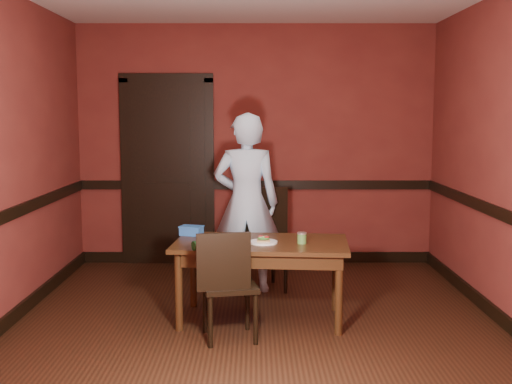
{
  "coord_description": "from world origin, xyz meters",
  "views": [
    {
      "loc": [
        -0.01,
        -5.01,
        1.71
      ],
      "look_at": [
        0.0,
        0.35,
        1.05
      ],
      "focal_mm": 45.0,
      "sensor_mm": 36.0,
      "label": 1
    }
  ],
  "objects_px": {
    "chair_far": "(260,240)",
    "person": "(246,203)",
    "chair_near": "(230,284)",
    "sandwich_plate": "(263,241)",
    "dining_table": "(261,281)",
    "sauce_jar": "(302,238)",
    "food_tub": "(191,230)",
    "cheese_saucer": "(206,238)"
  },
  "relations": [
    {
      "from": "chair_near",
      "to": "sauce_jar",
      "type": "relative_size",
      "value": 9.32
    },
    {
      "from": "chair_near",
      "to": "cheese_saucer",
      "type": "xyz_separation_m",
      "value": [
        -0.21,
        0.48,
        0.26
      ]
    },
    {
      "from": "chair_far",
      "to": "sandwich_plate",
      "type": "xyz_separation_m",
      "value": [
        0.02,
        -0.99,
        0.19
      ]
    },
    {
      "from": "chair_near",
      "to": "cheese_saucer",
      "type": "distance_m",
      "value": 0.58
    },
    {
      "from": "chair_far",
      "to": "person",
      "type": "distance_m",
      "value": 0.39
    },
    {
      "from": "chair_far",
      "to": "person",
      "type": "xyz_separation_m",
      "value": [
        -0.13,
        -0.02,
        0.37
      ]
    },
    {
      "from": "cheese_saucer",
      "to": "food_tub",
      "type": "xyz_separation_m",
      "value": [
        -0.15,
        0.25,
        0.02
      ]
    },
    {
      "from": "person",
      "to": "chair_near",
      "type": "bearing_deg",
      "value": 87.45
    },
    {
      "from": "food_tub",
      "to": "sauce_jar",
      "type": "bearing_deg",
      "value": -3.9
    },
    {
      "from": "chair_far",
      "to": "sauce_jar",
      "type": "distance_m",
      "value": 1.09
    },
    {
      "from": "food_tub",
      "to": "dining_table",
      "type": "bearing_deg",
      "value": -7.55
    },
    {
      "from": "sauce_jar",
      "to": "dining_table",
      "type": "bearing_deg",
      "value": 165.78
    },
    {
      "from": "sauce_jar",
      "to": "person",
      "type": "bearing_deg",
      "value": 115.03
    },
    {
      "from": "chair_near",
      "to": "food_tub",
      "type": "relative_size",
      "value": 3.85
    },
    {
      "from": "chair_near",
      "to": "person",
      "type": "height_order",
      "value": "person"
    },
    {
      "from": "chair_near",
      "to": "person",
      "type": "bearing_deg",
      "value": -105.74
    },
    {
      "from": "dining_table",
      "to": "chair_far",
      "type": "bearing_deg",
      "value": 95.04
    },
    {
      "from": "chair_far",
      "to": "food_tub",
      "type": "distance_m",
      "value": 0.91
    },
    {
      "from": "person",
      "to": "sauce_jar",
      "type": "bearing_deg",
      "value": 117.09
    },
    {
      "from": "person",
      "to": "sauce_jar",
      "type": "height_order",
      "value": "person"
    },
    {
      "from": "chair_near",
      "to": "person",
      "type": "relative_size",
      "value": 0.5
    },
    {
      "from": "sandwich_plate",
      "to": "cheese_saucer",
      "type": "distance_m",
      "value": 0.48
    },
    {
      "from": "chair_near",
      "to": "food_tub",
      "type": "bearing_deg",
      "value": -75.01
    },
    {
      "from": "sandwich_plate",
      "to": "food_tub",
      "type": "height_order",
      "value": "food_tub"
    },
    {
      "from": "cheese_saucer",
      "to": "food_tub",
      "type": "height_order",
      "value": "food_tub"
    },
    {
      "from": "sauce_jar",
      "to": "food_tub",
      "type": "xyz_separation_m",
      "value": [
        -0.93,
        0.36,
        -0.01
      ]
    },
    {
      "from": "dining_table",
      "to": "sauce_jar",
      "type": "xyz_separation_m",
      "value": [
        0.33,
        -0.08,
        0.38
      ]
    },
    {
      "from": "food_tub",
      "to": "cheese_saucer",
      "type": "bearing_deg",
      "value": -42.1
    },
    {
      "from": "dining_table",
      "to": "chair_far",
      "type": "relative_size",
      "value": 1.44
    },
    {
      "from": "person",
      "to": "food_tub",
      "type": "bearing_deg",
      "value": 55.5
    },
    {
      "from": "sandwich_plate",
      "to": "cheese_saucer",
      "type": "relative_size",
      "value": 1.34
    },
    {
      "from": "chair_far",
      "to": "cheese_saucer",
      "type": "bearing_deg",
      "value": -132.31
    },
    {
      "from": "chair_near",
      "to": "cheese_saucer",
      "type": "relative_size",
      "value": 4.99
    },
    {
      "from": "cheese_saucer",
      "to": "chair_far",
      "type": "bearing_deg",
      "value": 63.49
    },
    {
      "from": "dining_table",
      "to": "food_tub",
      "type": "relative_size",
      "value": 6.39
    },
    {
      "from": "food_tub",
      "to": "chair_near",
      "type": "bearing_deg",
      "value": -46.43
    },
    {
      "from": "person",
      "to": "food_tub",
      "type": "xyz_separation_m",
      "value": [
        -0.47,
        -0.63,
        -0.15
      ]
    },
    {
      "from": "chair_near",
      "to": "sandwich_plate",
      "type": "bearing_deg",
      "value": -135.33
    },
    {
      "from": "chair_near",
      "to": "food_tub",
      "type": "xyz_separation_m",
      "value": [
        -0.36,
        0.73,
        0.28
      ]
    },
    {
      "from": "chair_near",
      "to": "sandwich_plate",
      "type": "distance_m",
      "value": 0.53
    },
    {
      "from": "chair_near",
      "to": "food_tub",
      "type": "height_order",
      "value": "chair_near"
    },
    {
      "from": "chair_near",
      "to": "dining_table",
      "type": "bearing_deg",
      "value": -129.65
    }
  ]
}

